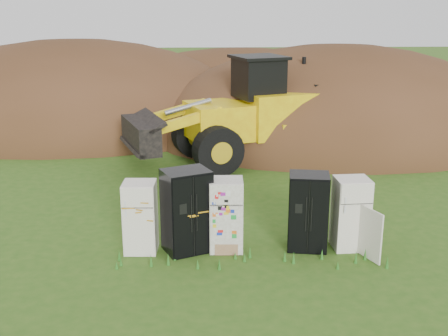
# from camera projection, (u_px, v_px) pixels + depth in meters

# --- Properties ---
(ground) EXTENTS (120.00, 120.00, 0.00)m
(ground) POSITION_uv_depth(u_px,v_px,m) (250.00, 248.00, 13.17)
(ground) COLOR #2D5416
(ground) RESTS_ON ground
(fridge_leftmost) EXTENTS (0.76, 0.73, 1.66)m
(fridge_leftmost) POSITION_uv_depth(u_px,v_px,m) (140.00, 217.00, 12.82)
(fridge_leftmost) COLOR white
(fridge_leftmost) RESTS_ON ground
(fridge_black_side) EXTENTS (1.24, 1.13, 1.94)m
(fridge_black_side) POSITION_uv_depth(u_px,v_px,m) (187.00, 211.00, 12.80)
(fridge_black_side) COLOR black
(fridge_black_side) RESTS_ON ground
(fridge_sticker) EXTENTS (0.78, 0.73, 1.70)m
(fridge_sticker) POSITION_uv_depth(u_px,v_px,m) (226.00, 215.00, 12.89)
(fridge_sticker) COLOR white
(fridge_sticker) RESTS_ON ground
(fridge_black_right) EXTENTS (1.01, 0.88, 1.80)m
(fridge_black_right) POSITION_uv_depth(u_px,v_px,m) (308.00, 212.00, 12.95)
(fridge_black_right) COLOR black
(fridge_black_right) RESTS_ON ground
(fridge_open_door) EXTENTS (0.80, 0.75, 1.69)m
(fridge_open_door) POSITION_uv_depth(u_px,v_px,m) (351.00, 213.00, 12.99)
(fridge_open_door) COLOR white
(fridge_open_door) RESTS_ON ground
(wheel_loader) EXTENTS (8.35, 5.49, 3.75)m
(wheel_loader) POSITION_uv_depth(u_px,v_px,m) (234.00, 111.00, 19.71)
(wheel_loader) COLOR yellow
(wheel_loader) RESTS_ON ground
(dirt_mound_right) EXTENTS (15.83, 11.61, 7.78)m
(dirt_mound_right) POSITION_uv_depth(u_px,v_px,m) (334.00, 135.00, 24.27)
(dirt_mound_right) COLOR #432915
(dirt_mound_right) RESTS_ON ground
(dirt_mound_left) EXTENTS (17.04, 12.78, 7.88)m
(dirt_mound_left) POSITION_uv_depth(u_px,v_px,m) (77.00, 124.00, 26.60)
(dirt_mound_left) COLOR #432915
(dirt_mound_left) RESTS_ON ground
(dirt_mound_back) EXTENTS (16.73, 11.15, 6.43)m
(dirt_mound_back) POSITION_uv_depth(u_px,v_px,m) (240.00, 108.00, 30.49)
(dirt_mound_back) COLOR #432915
(dirt_mound_back) RESTS_ON ground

